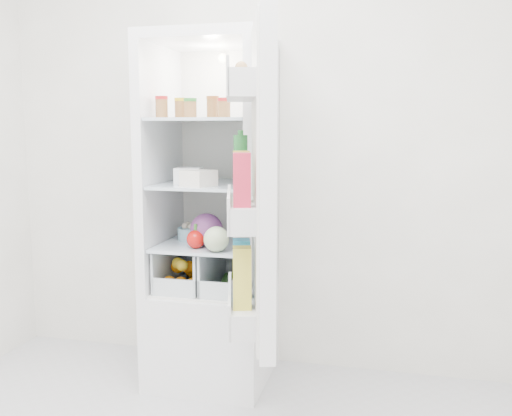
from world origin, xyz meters
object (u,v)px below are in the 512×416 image
(refrigerator, at_px, (215,255))
(red_cabbage, at_px, (206,230))
(mushroom_bowl, at_px, (191,234))
(fridge_door, at_px, (257,190))

(refrigerator, bearing_deg, red_cabbage, -87.25)
(red_cabbage, bearing_deg, mushroom_bowl, 136.95)
(refrigerator, height_order, red_cabbage, refrigerator)
(refrigerator, height_order, fridge_door, refrigerator)
(refrigerator, relative_size, fridge_door, 1.38)
(mushroom_bowl, bearing_deg, fridge_door, -49.71)
(refrigerator, distance_m, mushroom_bowl, 0.17)
(refrigerator, xyz_separation_m, red_cabbage, (0.01, -0.15, 0.16))
(red_cabbage, bearing_deg, fridge_door, -51.59)
(red_cabbage, height_order, mushroom_bowl, red_cabbage)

